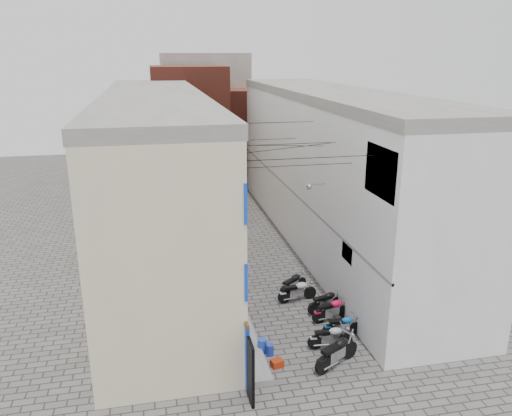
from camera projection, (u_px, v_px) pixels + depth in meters
ground at (318, 380)px, 17.46m from camera, size 90.00×90.00×0.00m
plinth at (213, 247)px, 29.17m from camera, size 0.90×26.00×0.25m
building_left at (158, 177)px, 27.25m from camera, size 5.10×27.00×9.00m
building_right at (331, 168)px, 29.25m from camera, size 5.94×26.00×9.00m
building_far_brick_left at (190, 128)px, 41.76m from camera, size 6.00×6.00×10.00m
building_far_brick_right at (244, 134)px, 44.91m from camera, size 5.00×6.00×8.00m
building_far_concrete at (206, 113)px, 47.61m from camera, size 8.00×5.00×11.00m
far_shopfront at (219, 178)px, 40.66m from camera, size 2.00×0.30×2.40m
overhead_wires at (269, 142)px, 22.49m from camera, size 5.80×13.02×1.32m
motorcycle_a at (337, 350)px, 18.09m from camera, size 2.24×1.64×1.26m
motorcycle_b at (330, 336)px, 19.24m from camera, size 1.82×0.67×1.04m
motorcycle_c at (343, 324)px, 20.09m from camera, size 1.71×0.59×0.98m
motorcycle_d at (332, 309)px, 21.23m from camera, size 1.97×0.95×1.09m
motorcycle_e at (326, 300)px, 21.96m from camera, size 1.93×1.02×1.07m
motorcycle_f at (297, 290)px, 22.89m from camera, size 1.96×0.84×1.10m
motorcycle_g at (293, 283)px, 23.64m from camera, size 1.88×1.57×1.09m
person_a at (231, 298)px, 21.05m from camera, size 0.58×0.70×1.64m
person_b at (222, 274)px, 23.46m from camera, size 0.89×0.92×1.49m
water_jug_near at (270, 350)px, 18.84m from camera, size 0.35×0.35×0.45m
water_jug_far at (262, 346)px, 19.00m from camera, size 0.43×0.43×0.56m
red_crate at (277, 363)px, 18.17m from camera, size 0.50×0.42×0.27m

